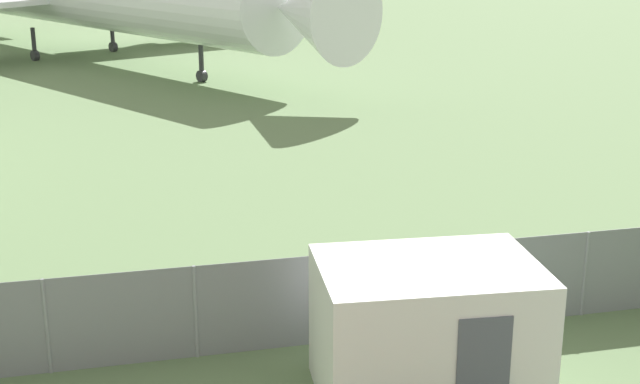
# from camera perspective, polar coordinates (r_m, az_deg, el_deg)

# --- Properties ---
(perimeter_fence) EXTENTS (56.07, 0.07, 1.76)m
(perimeter_fence) POSITION_cam_1_polar(r_m,az_deg,el_deg) (16.11, -7.96, -7.61)
(perimeter_fence) COLOR gray
(perimeter_fence) RESTS_ON ground
(portable_cabin) EXTENTS (3.70, 2.73, 2.33)m
(portable_cabin) POSITION_cam_1_polar(r_m,az_deg,el_deg) (14.70, 6.87, -8.87)
(portable_cabin) COLOR silver
(portable_cabin) RESTS_ON ground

